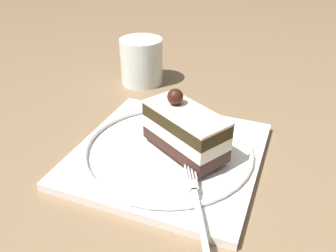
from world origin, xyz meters
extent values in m
plane|color=#84694C|center=(0.00, 0.00, 0.00)|extent=(2.40, 2.40, 0.00)
cube|color=white|center=(-0.02, 0.02, 0.01)|extent=(0.25, 0.25, 0.01)
torus|color=white|center=(-0.02, 0.02, 0.01)|extent=(0.23, 0.23, 0.01)
cube|color=#392018|center=(-0.01, 0.00, 0.03)|extent=(0.09, 0.12, 0.02)
cube|color=#EDE4CB|center=(-0.01, 0.00, 0.04)|extent=(0.09, 0.12, 0.02)
cube|color=#302510|center=(-0.01, 0.00, 0.06)|extent=(0.09, 0.12, 0.02)
cube|color=#F5E0C6|center=(-0.01, 0.00, 0.07)|extent=(0.09, 0.12, 0.00)
sphere|color=#36180F|center=(0.00, 0.02, 0.08)|extent=(0.02, 0.02, 0.02)
cube|color=silver|center=(-0.12, -0.06, 0.02)|extent=(0.08, 0.05, 0.00)
cube|color=silver|center=(-0.07, -0.04, 0.02)|extent=(0.02, 0.02, 0.00)
cube|color=silver|center=(-0.05, -0.03, 0.02)|extent=(0.02, 0.02, 0.00)
cube|color=silver|center=(-0.05, -0.03, 0.02)|extent=(0.02, 0.02, 0.00)
cube|color=silver|center=(-0.06, -0.03, 0.02)|extent=(0.02, 0.02, 0.00)
cube|color=silver|center=(-0.06, -0.02, 0.02)|extent=(0.02, 0.02, 0.00)
cylinder|color=white|center=(0.17, 0.17, 0.04)|extent=(0.08, 0.08, 0.08)
cylinder|color=#B7232D|center=(0.17, 0.17, 0.03)|extent=(0.07, 0.07, 0.06)
camera|label=1|loc=(-0.34, -0.14, 0.27)|focal=37.61mm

